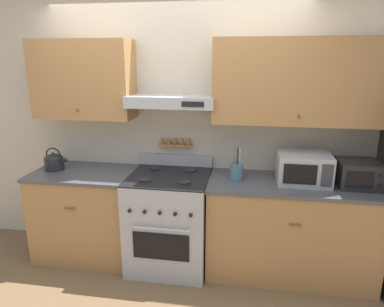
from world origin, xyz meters
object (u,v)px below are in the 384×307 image
(tea_kettle, at_px, (54,161))
(utensil_crock, at_px, (236,171))
(toaster_oven, at_px, (358,174))
(stove_range, at_px, (170,220))
(microwave, at_px, (304,168))

(tea_kettle, xyz_separation_m, utensil_crock, (1.81, 0.00, -0.01))
(utensil_crock, bearing_deg, toaster_oven, -0.09)
(stove_range, distance_m, microwave, 1.35)
(microwave, distance_m, toaster_oven, 0.45)
(tea_kettle, height_order, utensil_crock, utensil_crock)
(tea_kettle, bearing_deg, stove_range, -1.99)
(utensil_crock, bearing_deg, microwave, 1.72)
(stove_range, relative_size, utensil_crock, 3.41)
(stove_range, distance_m, tea_kettle, 1.30)
(stove_range, bearing_deg, toaster_oven, 1.35)
(stove_range, height_order, utensil_crock, utensil_crock)
(tea_kettle, distance_m, microwave, 2.41)
(stove_range, distance_m, utensil_crock, 0.82)
(stove_range, xyz_separation_m, utensil_crock, (0.63, 0.04, 0.52))
(stove_range, bearing_deg, microwave, 2.76)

